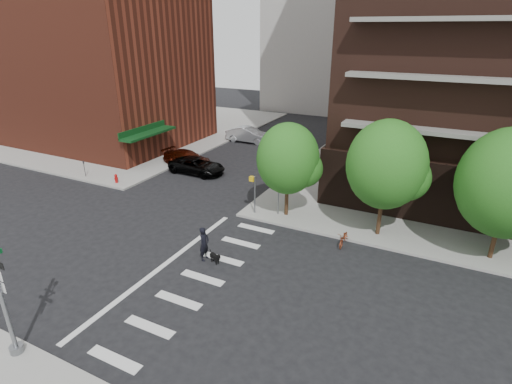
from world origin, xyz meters
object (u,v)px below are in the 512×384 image
object	(u,v)px
parked_car_black	(197,166)
scooter	(344,238)
parked_car_silver	(249,135)
fire_hydrant	(116,178)
dog_walker	(204,244)
parked_car_maroon	(187,158)
traffic_signal	(2,298)

from	to	relation	value
parked_car_black	scooter	bearing A→B (deg)	-112.30
parked_car_black	parked_car_silver	distance (m)	11.10
fire_hydrant	parked_car_black	distance (m)	6.70
parked_car_black	parked_car_silver	size ratio (longest dim) A/B	0.99
fire_hydrant	dog_walker	xyz separation A→B (m)	(12.62, -6.25, 0.41)
parked_car_black	parked_car_silver	world-z (taller)	parked_car_silver
parked_car_silver	scooter	size ratio (longest dim) A/B	3.08
parked_car_silver	dog_walker	distance (m)	24.24
fire_hydrant	parked_car_black	world-z (taller)	parked_car_black
parked_car_maroon	scooter	xyz separation A→B (m)	(16.65, -7.78, -0.27)
parked_car_black	parked_car_maroon	world-z (taller)	parked_car_maroon
parked_car_maroon	dog_walker	world-z (taller)	dog_walker
parked_car_maroon	parked_car_black	bearing A→B (deg)	-119.40
traffic_signal	parked_car_silver	xyz separation A→B (m)	(-6.50, 31.52, -1.87)
fire_hydrant	scooter	distance (m)	18.99
parked_car_silver	scooter	xyz separation A→B (m)	(15.42, -17.52, -0.40)
scooter	dog_walker	xyz separation A→B (m)	(-6.32, -4.95, 0.53)
fire_hydrant	parked_car_silver	xyz separation A→B (m)	(3.53, 16.22, 0.27)
parked_car_black	parked_car_maroon	distance (m)	2.38
scooter	dog_walker	size ratio (longest dim) A/B	0.85
parked_car_black	dog_walker	bearing A→B (deg)	-142.35
parked_car_maroon	dog_walker	distance (m)	16.39
traffic_signal	dog_walker	distance (m)	9.57
fire_hydrant	parked_car_black	xyz separation A→B (m)	(4.28, 5.15, 0.14)
traffic_signal	parked_car_silver	size ratio (longest dim) A/B	1.20
parked_car_silver	dog_walker	xyz separation A→B (m)	(9.10, -22.47, 0.14)
fire_hydrant	dog_walker	bearing A→B (deg)	-26.34
parked_car_maroon	fire_hydrant	bearing A→B (deg)	164.83
fire_hydrant	parked_car_maroon	size ratio (longest dim) A/B	0.15
scooter	dog_walker	distance (m)	8.05
parked_car_black	dog_walker	distance (m)	14.13
fire_hydrant	parked_car_silver	world-z (taller)	parked_car_silver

